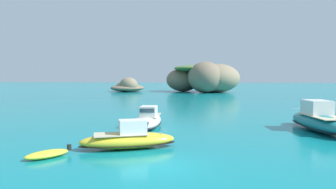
# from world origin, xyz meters

# --- Properties ---
(ground_plane) EXTENTS (400.00, 400.00, 0.00)m
(ground_plane) POSITION_xyz_m (0.00, 0.00, 0.00)
(ground_plane) COLOR #0F7F89
(islet_large) EXTENTS (26.31, 21.70, 8.89)m
(islet_large) POSITION_xyz_m (2.58, 75.66, 4.21)
(islet_large) COLOR #9E8966
(islet_large) RESTS_ON ground
(islet_small) EXTENTS (10.79, 12.00, 4.36)m
(islet_small) POSITION_xyz_m (-21.06, 74.89, 1.52)
(islet_small) COLOR #9E8966
(islet_small) RESTS_ON ground
(motorboat_yellow) EXTENTS (6.75, 4.07, 1.92)m
(motorboat_yellow) POSITION_xyz_m (-2.86, 3.79, 0.64)
(motorboat_yellow) COLOR yellow
(motorboat_yellow) RESTS_ON ground
(motorboat_teal) EXTENTS (3.86, 9.40, 2.69)m
(motorboat_teal) POSITION_xyz_m (12.21, 12.09, 0.90)
(motorboat_teal) COLOR #19727A
(motorboat_teal) RESTS_ON ground
(motorboat_white) EXTENTS (2.27, 6.99, 2.05)m
(motorboat_white) POSITION_xyz_m (-2.96, 12.13, 0.69)
(motorboat_white) COLOR white
(motorboat_white) RESTS_ON ground
(dinghy_tender) EXTENTS (2.50, 2.71, 0.58)m
(dinghy_tender) POSITION_xyz_m (-7.08, 0.95, 0.22)
(dinghy_tender) COLOR yellow
(dinghy_tender) RESTS_ON ground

